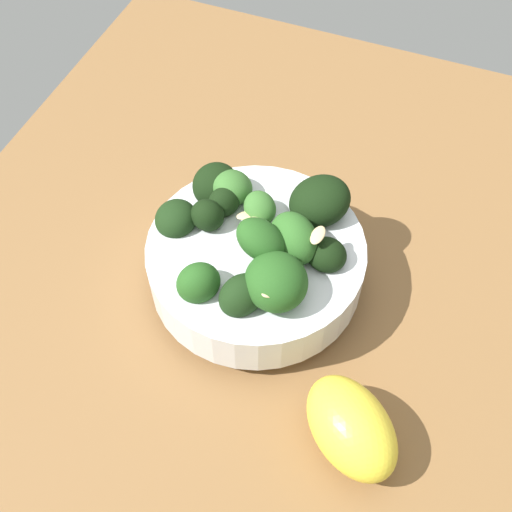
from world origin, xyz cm
name	(u,v)px	position (x,y,z in cm)	size (l,w,h in cm)	color
ground_plane	(318,309)	(0.00, 0.00, -1.98)	(68.86, 68.86, 3.96)	brown
bowl_of_broccoli	(257,255)	(5.39, 0.67, 4.08)	(18.10, 17.41, 10.05)	white
lemon_wedge	(351,427)	(-5.62, 10.95, 2.57)	(8.10, 5.27, 5.14)	yellow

